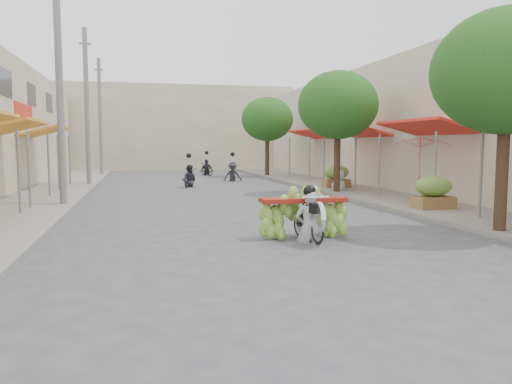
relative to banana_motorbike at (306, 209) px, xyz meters
The scene contains 19 objects.
ground 4.64m from the banana_motorbike, 99.71° to the right, with size 120.00×120.00×0.00m, color #505054.
sidewalk_left 13.06m from the banana_motorbike, 126.56° to the left, with size 4.00×60.00×0.12m, color gray.
sidewalk_right 12.21m from the banana_motorbike, 59.28° to the left, with size 4.00×60.00×0.12m, color gray.
shophouse_row_right 14.86m from the banana_motorbike, 40.19° to the left, with size 9.77×40.00×6.00m.
far_building 33.61m from the banana_motorbike, 91.32° to the left, with size 20.00×6.00×7.00m, color beige.
utility_pole_mid 10.25m from the banana_motorbike, 129.53° to the left, with size 0.60×0.24×8.00m.
utility_pole_far 17.91m from the banana_motorbike, 110.54° to the left, with size 0.60×0.24×8.00m.
utility_pole_back 26.43m from the banana_motorbike, 103.62° to the left, with size 0.60×0.24×8.00m.
street_tree_near 5.58m from the banana_motorbike, ahead, with size 3.40×3.40×5.25m.
street_tree_mid 10.99m from the banana_motorbike, 63.99° to the left, with size 3.40×3.40×5.25m.
street_tree_far 22.19m from the banana_motorbike, 77.84° to the left, with size 3.40×3.40×5.25m.
produce_crate_mid 6.45m from the banana_motorbike, 32.67° to the left, with size 1.20×0.88×1.16m.
produce_crate_far 12.70m from the banana_motorbike, 64.70° to the left, with size 1.20×0.88×1.16m.
banana_motorbike is the anchor object (origin of this frame).
market_umbrella 7.01m from the banana_motorbike, 37.80° to the left, with size 2.13×2.13×1.66m.
pedestrian 11.27m from the banana_motorbike, 63.74° to the left, with size 1.01×0.76×1.82m.
bg_motorbike_a 14.68m from the banana_motorbike, 94.69° to the left, with size 1.12×1.74×1.95m.
bg_motorbike_b 18.21m from the banana_motorbike, 84.71° to the left, with size 1.09×1.62×1.95m.
bg_motorbike_c 23.71m from the banana_motorbike, 87.84° to the left, with size 1.09×1.62×1.95m.
Camera 1 is at (-2.84, -6.01, 2.14)m, focal length 35.00 mm.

